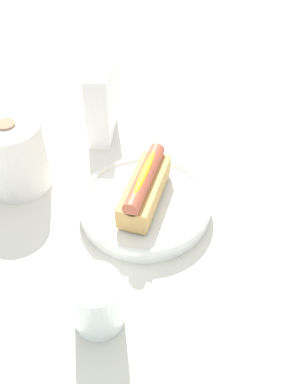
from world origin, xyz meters
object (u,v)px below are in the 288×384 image
object	(u,v)px
paper_towel_roll	(15,156)
napkin_box	(101,103)
hotdog_front	(144,189)
water_glass	(97,305)
serving_bowl	(144,207)

from	to	relation	value
paper_towel_roll	napkin_box	size ratio (longest dim) A/B	0.89
hotdog_front	water_glass	distance (m)	0.21
hotdog_front	napkin_box	world-z (taller)	napkin_box
serving_bowl	water_glass	xyz separation A→B (m)	(-0.21, 0.01, 0.02)
serving_bowl	napkin_box	bearing A→B (deg)	34.69
paper_towel_roll	napkin_box	world-z (taller)	napkin_box
hotdog_front	water_glass	world-z (taller)	hotdog_front
hotdog_front	paper_towel_roll	distance (m)	0.24
water_glass	serving_bowl	bearing A→B (deg)	-2.96
napkin_box	water_glass	bearing A→B (deg)	-172.14
napkin_box	paper_towel_roll	bearing A→B (deg)	142.21
water_glass	paper_towel_roll	size ratio (longest dim) A/B	0.67
water_glass	paper_towel_roll	distance (m)	0.32
serving_bowl	hotdog_front	size ratio (longest dim) A/B	1.48
serving_bowl	paper_towel_roll	world-z (taller)	paper_towel_roll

